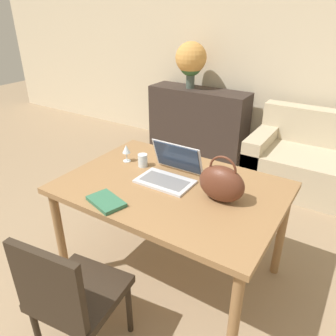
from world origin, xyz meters
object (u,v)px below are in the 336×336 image
object	(u,v)px
chair	(70,294)
couch	(330,168)
drinking_glass	(143,160)
flower_vase	(191,60)
wine_glass	(126,150)
handbag	(222,183)
laptop	(171,170)

from	to	relation	value
chair	couch	size ratio (longest dim) A/B	0.52
drinking_glass	flower_vase	bearing A→B (deg)	109.93
chair	wine_glass	world-z (taller)	wine_glass
drinking_glass	handbag	xyz separation A→B (m)	(0.68, -0.12, 0.07)
laptop	wine_glass	xyz separation A→B (m)	(-0.43, 0.05, 0.03)
drinking_glass	laptop	bearing A→B (deg)	-9.67
wine_glass	laptop	bearing A→B (deg)	-6.40
drinking_glass	chair	bearing A→B (deg)	-76.84
couch	wine_glass	world-z (taller)	wine_glass
wine_glass	chair	bearing A→B (deg)	-68.64
chair	couch	bearing A→B (deg)	65.08
laptop	drinking_glass	distance (m)	0.28
wine_glass	handbag	world-z (taller)	handbag
chair	laptop	world-z (taller)	laptop
chair	drinking_glass	xyz separation A→B (m)	(-0.23, 0.97, 0.33)
couch	handbag	bearing A→B (deg)	-102.34
handbag	flower_vase	xyz separation A→B (m)	(-1.42, 2.17, 0.32)
couch	flower_vase	size ratio (longest dim) A/B	2.91
laptop	flower_vase	xyz separation A→B (m)	(-1.01, 2.09, 0.37)
drinking_glass	flower_vase	xyz separation A→B (m)	(-0.74, 2.04, 0.39)
chair	drinking_glass	bearing A→B (deg)	95.71
drinking_glass	wine_glass	size ratio (longest dim) A/B	0.70
handbag	flower_vase	bearing A→B (deg)	123.23
chair	flower_vase	bearing A→B (deg)	100.36
wine_glass	couch	bearing A→B (deg)	55.52
couch	laptop	world-z (taller)	laptop
couch	handbag	xyz separation A→B (m)	(-0.43, -1.96, 0.61)
chair	handbag	world-z (taller)	handbag
couch	laptop	distance (m)	2.13
laptop	wine_glass	distance (m)	0.43
laptop	flower_vase	bearing A→B (deg)	115.88
flower_vase	wine_glass	bearing A→B (deg)	-73.92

